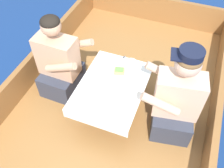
# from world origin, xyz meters

# --- Properties ---
(ground_plane) EXTENTS (60.00, 60.00, 0.00)m
(ground_plane) POSITION_xyz_m (0.00, 0.00, 0.00)
(ground_plane) COLOR navy
(boat_deck) EXTENTS (2.05, 3.39, 0.33)m
(boat_deck) POSITION_xyz_m (0.00, 0.00, 0.17)
(boat_deck) COLOR #9E6B38
(boat_deck) RESTS_ON ground_plane
(gunwale_port) EXTENTS (0.06, 3.39, 0.32)m
(gunwale_port) POSITION_xyz_m (-1.00, 0.00, 0.50)
(gunwale_port) COLOR #936033
(gunwale_port) RESTS_ON boat_deck
(gunwale_starboard) EXTENTS (0.06, 3.39, 0.32)m
(gunwale_starboard) POSITION_xyz_m (1.00, 0.00, 0.50)
(gunwale_starboard) COLOR #936033
(gunwale_starboard) RESTS_ON boat_deck
(bow_coaming) EXTENTS (1.93, 0.06, 0.37)m
(bow_coaming) POSITION_xyz_m (0.00, 1.66, 0.52)
(bow_coaming) COLOR #936033
(bow_coaming) RESTS_ON boat_deck
(cockpit_table) EXTENTS (0.61, 0.85, 0.36)m
(cockpit_table) POSITION_xyz_m (0.00, -0.06, 0.65)
(cockpit_table) COLOR #B2B2B7
(cockpit_table) RESTS_ON boat_deck
(person_port) EXTENTS (0.53, 0.45, 0.93)m
(person_port) POSITION_xyz_m (-0.61, 0.01, 0.70)
(person_port) COLOR #333847
(person_port) RESTS_ON boat_deck
(person_starboard) EXTENTS (0.57, 0.51, 0.99)m
(person_starboard) POSITION_xyz_m (0.61, -0.06, 0.73)
(person_starboard) COLOR #333847
(person_starboard) RESTS_ON boat_deck
(plate_sandwich) EXTENTS (0.22, 0.22, 0.01)m
(plate_sandwich) POSITION_xyz_m (0.01, 0.12, 0.70)
(plate_sandwich) COLOR white
(plate_sandwich) RESTS_ON cockpit_table
(plate_bread) EXTENTS (0.19, 0.19, 0.01)m
(plate_bread) POSITION_xyz_m (-0.06, -0.36, 0.70)
(plate_bread) COLOR white
(plate_bread) RESTS_ON cockpit_table
(sandwich) EXTENTS (0.12, 0.10, 0.05)m
(sandwich) POSITION_xyz_m (0.01, 0.12, 0.72)
(sandwich) COLOR tan
(sandwich) RESTS_ON plate_sandwich
(bowl_port_near) EXTENTS (0.13, 0.13, 0.04)m
(bowl_port_near) POSITION_xyz_m (0.18, -0.08, 0.71)
(bowl_port_near) COLOR white
(bowl_port_near) RESTS_ON cockpit_table
(bowl_starboard_near) EXTENTS (0.12, 0.12, 0.04)m
(bowl_starboard_near) POSITION_xyz_m (0.08, 0.28, 0.71)
(bowl_starboard_near) COLOR white
(bowl_starboard_near) RESTS_ON cockpit_table
(bowl_center_far) EXTENTS (0.14, 0.14, 0.04)m
(bowl_center_far) POSITION_xyz_m (-0.12, -0.03, 0.71)
(bowl_center_far) COLOR white
(bowl_center_far) RESTS_ON cockpit_table
(bowl_port_far) EXTENTS (0.14, 0.14, 0.04)m
(bowl_port_far) POSITION_xyz_m (0.03, -0.17, 0.71)
(bowl_port_far) COLOR white
(bowl_port_far) RESTS_ON cockpit_table
(coffee_cup_port) EXTENTS (0.10, 0.07, 0.06)m
(coffee_cup_port) POSITION_xyz_m (-0.12, -0.20, 0.72)
(coffee_cup_port) COLOR white
(coffee_cup_port) RESTS_ON cockpit_table
(coffee_cup_starboard) EXTENTS (0.09, 0.06, 0.07)m
(coffee_cup_starboard) POSITION_xyz_m (0.12, -0.38, 0.72)
(coffee_cup_starboard) COLOR white
(coffee_cup_starboard) RESTS_ON cockpit_table
(coffee_cup_center) EXTENTS (0.09, 0.06, 0.05)m
(coffee_cup_center) POSITION_xyz_m (-0.21, 0.08, 0.72)
(coffee_cup_center) COLOR white
(coffee_cup_center) RESTS_ON cockpit_table
(tin_can) EXTENTS (0.07, 0.07, 0.05)m
(tin_can) POSITION_xyz_m (-0.25, 0.22, 0.72)
(tin_can) COLOR silver
(tin_can) RESTS_ON cockpit_table
(utensil_fork_port) EXTENTS (0.08, 0.17, 0.00)m
(utensil_fork_port) POSITION_xyz_m (-0.04, 0.30, 0.69)
(utensil_fork_port) COLOR silver
(utensil_fork_port) RESTS_ON cockpit_table
(utensil_spoon_port) EXTENTS (0.15, 0.10, 0.01)m
(utensil_spoon_port) POSITION_xyz_m (-0.19, -0.43, 0.69)
(utensil_spoon_port) COLOR silver
(utensil_spoon_port) RESTS_ON cockpit_table
(utensil_spoon_center) EXTENTS (0.15, 0.11, 0.01)m
(utensil_spoon_center) POSITION_xyz_m (-0.04, -0.04, 0.69)
(utensil_spoon_center) COLOR silver
(utensil_spoon_center) RESTS_ON cockpit_table
(utensil_knife_starboard) EXTENTS (0.06, 0.17, 0.00)m
(utensil_knife_starboard) POSITION_xyz_m (0.23, 0.05, 0.69)
(utensil_knife_starboard) COLOR silver
(utensil_knife_starboard) RESTS_ON cockpit_table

